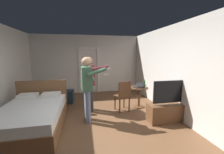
{
  "coord_description": "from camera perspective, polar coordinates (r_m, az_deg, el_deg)",
  "views": [
    {
      "loc": [
        -0.14,
        -3.22,
        1.83
      ],
      "look_at": [
        0.63,
        0.61,
        1.17
      ],
      "focal_mm": 22.28,
      "sensor_mm": 36.0,
      "label": 1
    }
  ],
  "objects": [
    {
      "name": "person_blue_shirt",
      "position": [
        3.74,
        -10.13,
        -3.34
      ],
      "size": [
        0.69,
        0.55,
        1.74
      ],
      "color": "slate",
      "rests_on": "ground_plane"
    },
    {
      "name": "bed",
      "position": [
        4.1,
        -29.75,
        -13.64
      ],
      "size": [
        1.43,
        2.08,
        1.02
      ],
      "color": "brown",
      "rests_on": "ground_plane"
    },
    {
      "name": "bottle_on_table",
      "position": [
        4.78,
        13.06,
        -2.86
      ],
      "size": [
        0.06,
        0.06,
        0.29
      ],
      "color": "#165113",
      "rests_on": "side_table"
    },
    {
      "name": "wooden_chair",
      "position": [
        4.44,
        4.62,
        -7.33
      ],
      "size": [
        0.51,
        0.51,
        0.99
      ],
      "color": "brown",
      "rests_on": "ground_plane"
    },
    {
      "name": "laptop",
      "position": [
        4.77,
        11.12,
        -3.68
      ],
      "size": [
        0.4,
        0.41,
        0.17
      ],
      "color": "black",
      "rests_on": "side_table"
    },
    {
      "name": "tv_flatscreen",
      "position": [
        4.2,
        22.61,
        -12.29
      ],
      "size": [
        1.21,
        0.4,
        1.14
      ],
      "color": "brown",
      "rests_on": "ground_plane"
    },
    {
      "name": "doorway_frame",
      "position": [
        6.58,
        -9.4,
        4.11
      ],
      "size": [
        0.93,
        0.08,
        2.13
      ],
      "color": "white",
      "rests_on": "ground_plane"
    },
    {
      "name": "side_table",
      "position": [
        4.89,
        11.01,
        -6.8
      ],
      "size": [
        0.61,
        0.61,
        0.7
      ],
      "color": "brown",
      "rests_on": "ground_plane"
    },
    {
      "name": "wall_back",
      "position": [
        6.65,
        -10.1,
        5.11
      ],
      "size": [
        5.06,
        0.12,
        2.67
      ],
      "primitive_type": "cube",
      "color": "beige",
      "rests_on": "ground_plane"
    },
    {
      "name": "wall_right",
      "position": [
        4.17,
        27.56,
        1.63
      ],
      "size": [
        0.12,
        6.95,
        2.67
      ],
      "primitive_type": "cube",
      "color": "beige",
      "rests_on": "ground_plane"
    },
    {
      "name": "person_striped_shirt",
      "position": [
        4.43,
        -9.14,
        -1.23
      ],
      "size": [
        0.83,
        0.62,
        1.73
      ],
      "color": "#333338",
      "rests_on": "ground_plane"
    },
    {
      "name": "ground_plane",
      "position": [
        3.7,
        -8.18,
        -20.17
      ],
      "size": [
        7.38,
        7.38,
        0.0
      ],
      "primitive_type": "plane",
      "color": "brown"
    },
    {
      "name": "suitcase_dark",
      "position": [
        5.56,
        -18.2,
        -7.59
      ],
      "size": [
        0.56,
        0.43,
        0.47
      ],
      "primitive_type": "cube",
      "rotation": [
        0.0,
        0.0,
        -0.07
      ],
      "color": "#1E2D38",
      "rests_on": "ground_plane"
    }
  ]
}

